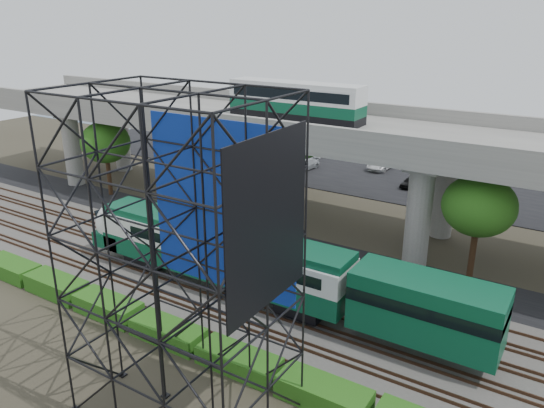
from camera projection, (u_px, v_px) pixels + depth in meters
The scene contains 13 objects.
ground at pixel (202, 303), 34.60m from camera, with size 140.00×140.00×0.00m, color #474233.
ballast_bed at pixel (221, 289), 36.15m from camera, with size 90.00×12.00×0.20m, color slate.
service_road at pixel (285, 246), 42.95m from camera, with size 90.00×5.00×0.08m, color black.
parking_lot at pixel (388, 175), 61.66m from camera, with size 90.00×18.00×0.08m, color black.
harbor_water at pixel (441, 140), 79.19m from camera, with size 140.00×40.00×0.03m, color #4A5D7A.
rail_tracks at pixel (221, 286), 36.09m from camera, with size 90.00×9.52×0.16m.
commuter_train at pixel (244, 258), 34.24m from camera, with size 29.30×3.06×4.30m.
overpass at pixel (317, 134), 44.65m from camera, with size 80.00×12.00×12.40m.
scaffold_tower at pixel (180, 267), 22.85m from camera, with size 9.36×6.36×15.00m.
hedge_strip at pixel (168, 331), 30.48m from camera, with size 34.60×1.80×1.20m.
trees at pixel (273, 157), 47.92m from camera, with size 40.94×16.94×7.69m.
suv at pixel (189, 214), 47.91m from camera, with size 2.17×4.70×1.31m, color black.
parked_cars at pixel (389, 171), 61.17m from camera, with size 37.22×9.64×1.31m.
Camera 1 is at (20.02, -23.29, 17.78)m, focal length 35.00 mm.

